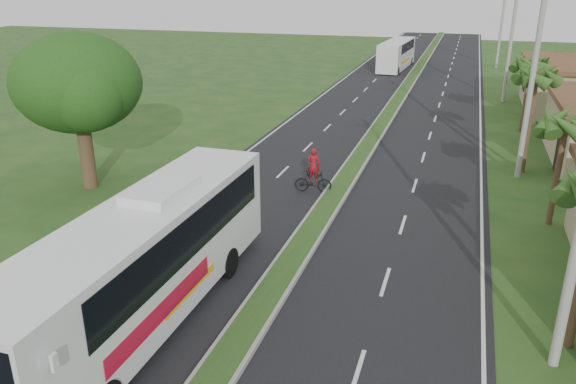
% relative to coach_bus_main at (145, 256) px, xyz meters
% --- Properties ---
extents(ground, '(180.00, 180.00, 0.00)m').
position_rel_coach_bus_main_xyz_m(ground, '(3.00, -0.52, -2.20)').
color(ground, '#1F4519').
rests_on(ground, ground).
extents(road_asphalt, '(14.00, 160.00, 0.02)m').
position_rel_coach_bus_main_xyz_m(road_asphalt, '(3.00, 19.48, -2.19)').
color(road_asphalt, black).
rests_on(road_asphalt, ground).
extents(median_strip, '(1.20, 160.00, 0.18)m').
position_rel_coach_bus_main_xyz_m(median_strip, '(3.00, 19.48, -2.09)').
color(median_strip, gray).
rests_on(median_strip, ground).
extents(lane_edge_left, '(0.12, 160.00, 0.01)m').
position_rel_coach_bus_main_xyz_m(lane_edge_left, '(-3.70, 19.48, -2.20)').
color(lane_edge_left, silver).
rests_on(lane_edge_left, ground).
extents(lane_edge_right, '(0.12, 160.00, 0.01)m').
position_rel_coach_bus_main_xyz_m(lane_edge_right, '(9.70, 19.48, -2.20)').
color(lane_edge_right, silver).
rests_on(lane_edge_right, ground).
extents(palm_verge_b, '(2.40, 2.40, 5.05)m').
position_rel_coach_bus_main_xyz_m(palm_verge_b, '(12.40, 11.48, 2.16)').
color(palm_verge_b, '#473321').
rests_on(palm_verge_b, ground).
extents(palm_verge_c, '(2.40, 2.40, 5.85)m').
position_rel_coach_bus_main_xyz_m(palm_verge_c, '(11.80, 18.48, 2.93)').
color(palm_verge_c, '#473321').
rests_on(palm_verge_c, ground).
extents(palm_verge_d, '(2.40, 2.40, 5.25)m').
position_rel_coach_bus_main_xyz_m(palm_verge_d, '(12.30, 27.48, 2.35)').
color(palm_verge_d, '#473321').
rests_on(palm_verge_d, ground).
extents(shade_tree, '(6.30, 6.00, 7.54)m').
position_rel_coach_bus_main_xyz_m(shade_tree, '(-9.11, 9.50, 2.83)').
color(shade_tree, '#473321').
rests_on(shade_tree, ground).
extents(utility_pole_b, '(3.20, 0.28, 12.00)m').
position_rel_coach_bus_main_xyz_m(utility_pole_b, '(11.47, 17.48, 4.06)').
color(utility_pole_b, gray).
rests_on(utility_pole_b, ground).
extents(utility_pole_c, '(1.60, 0.28, 11.00)m').
position_rel_coach_bus_main_xyz_m(utility_pole_c, '(11.50, 37.48, 3.48)').
color(utility_pole_c, gray).
rests_on(utility_pole_c, ground).
extents(utility_pole_d, '(1.60, 0.28, 10.50)m').
position_rel_coach_bus_main_xyz_m(utility_pole_d, '(11.50, 57.48, 3.22)').
color(utility_pole_d, gray).
rests_on(utility_pole_d, ground).
extents(coach_bus_main, '(2.72, 12.38, 3.99)m').
position_rel_coach_bus_main_xyz_m(coach_bus_main, '(0.00, 0.00, 0.00)').
color(coach_bus_main, white).
rests_on(coach_bus_main, ground).
extents(coach_bus_far, '(2.98, 10.83, 3.12)m').
position_rel_coach_bus_main_xyz_m(coach_bus_far, '(0.49, 53.18, -0.43)').
color(coach_bus_far, white).
rests_on(coach_bus_far, ground).
extents(motorcyclist, '(1.86, 0.80, 2.23)m').
position_rel_coach_bus_main_xyz_m(motorcyclist, '(1.84, 12.12, -1.41)').
color(motorcyclist, black).
rests_on(motorcyclist, ground).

